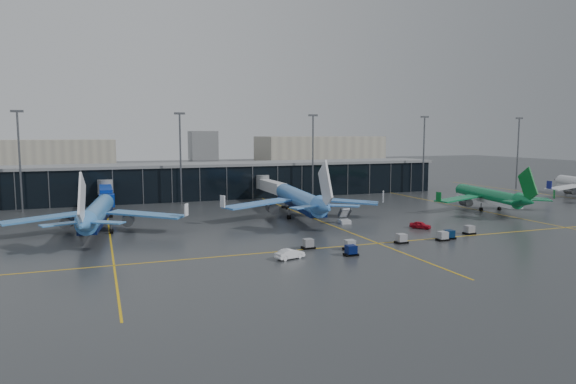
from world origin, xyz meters
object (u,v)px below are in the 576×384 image
object	(u,v)px
airliner_klm_near	(299,189)
service_van_white	(290,254)
airliner_aer_lingus	(487,188)
baggage_carts	(399,240)
airliner_arkefly	(96,201)
service_van_red	(420,225)
mobile_airstair	(345,220)

from	to	relation	value
airliner_klm_near	service_van_white	bearing A→B (deg)	-106.74
airliner_aer_lingus	service_van_white	distance (m)	74.29
airliner_klm_near	airliner_aer_lingus	distance (m)	50.71
baggage_carts	service_van_white	bearing A→B (deg)	-171.05
airliner_arkefly	service_van_red	distance (m)	65.92
service_van_white	airliner_aer_lingus	bearing A→B (deg)	-80.43
airliner_klm_near	mobile_airstair	distance (m)	14.00
mobile_airstair	service_van_red	size ratio (longest dim) A/B	0.81
airliner_aer_lingus	baggage_carts	xyz separation A→B (m)	(-44.71, -28.61, -4.98)
mobile_airstair	service_van_red	xyz separation A→B (m)	(11.84, -11.34, -0.03)
airliner_aer_lingus	mobile_airstair	distance (m)	44.73
airliner_aer_lingus	service_van_white	size ratio (longest dim) A/B	7.71
baggage_carts	airliner_aer_lingus	bearing A→B (deg)	32.61
service_van_white	baggage_carts	bearing A→B (deg)	-97.13
airliner_klm_near	airliner_arkefly	bearing A→B (deg)	-168.81
baggage_carts	airliner_arkefly	bearing A→B (deg)	148.85
airliner_arkefly	airliner_klm_near	world-z (taller)	airliner_klm_near
airliner_aer_lingus	service_van_red	world-z (taller)	airliner_aer_lingus
baggage_carts	service_van_white	distance (m)	22.38
airliner_arkefly	baggage_carts	bearing A→B (deg)	-24.54
airliner_klm_near	airliner_aer_lingus	world-z (taller)	airliner_klm_near
airliner_aer_lingus	service_van_white	world-z (taller)	airliner_aer_lingus
baggage_carts	service_van_white	world-z (taller)	baggage_carts
mobile_airstair	service_van_red	world-z (taller)	mobile_airstair
service_van_red	mobile_airstair	bearing A→B (deg)	99.89
baggage_carts	mobile_airstair	distance (m)	22.83
airliner_klm_near	baggage_carts	size ratio (longest dim) A/B	1.21
airliner_aer_lingus	mobile_airstair	bearing A→B (deg)	-161.21
airliner_arkefly	baggage_carts	distance (m)	59.16
mobile_airstair	service_van_white	xyz separation A→B (m)	(-22.75, -26.30, 0.03)
mobile_airstair	baggage_carts	bearing A→B (deg)	-82.28
mobile_airstair	airliner_arkefly	bearing A→B (deg)	-179.21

